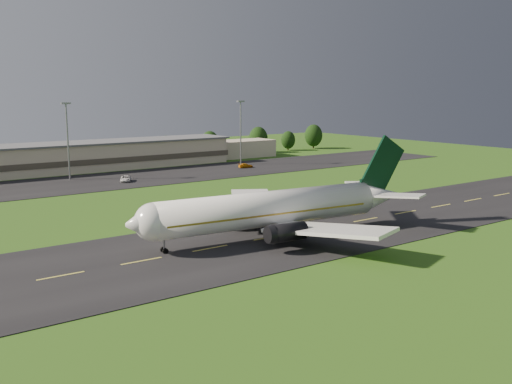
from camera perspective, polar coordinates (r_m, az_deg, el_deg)
ground at (r=85.28m, az=-4.60°, el=-5.70°), size 360.00×360.00×0.00m
taxiway at (r=85.27m, az=-4.61°, el=-5.66°), size 220.00×30.00×0.10m
apron at (r=150.30m, az=-18.98°, el=0.65°), size 260.00×30.00×0.10m
airliner at (r=90.51m, az=1.72°, el=-1.71°), size 51.23×41.93×15.57m
terminal at (r=174.59m, az=-19.37°, el=3.16°), size 145.00×16.00×8.40m
light_mast_centre at (r=157.99m, az=-18.36°, el=5.75°), size 2.40×1.20×20.35m
light_mast_east at (r=182.18m, az=-1.55°, el=6.74°), size 2.40×1.20×20.35m
tree_line at (r=192.70m, az=-12.71°, el=4.36°), size 196.30×8.88×9.90m
service_vehicle_c at (r=151.47m, az=-12.90°, el=1.31°), size 4.54×5.88×1.48m
service_vehicle_d at (r=174.64m, az=-1.04°, el=2.66°), size 4.84×2.54×1.34m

